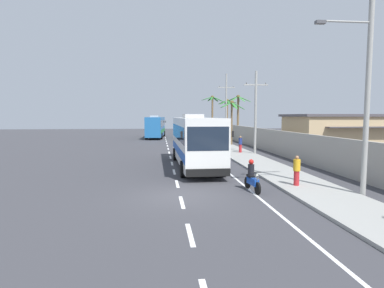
{
  "coord_description": "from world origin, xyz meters",
  "views": [
    {
      "loc": [
        -0.93,
        -14.57,
        3.78
      ],
      "look_at": [
        1.44,
        8.73,
        1.7
      ],
      "focal_mm": 29.47,
      "sensor_mm": 36.0,
      "label": 1
    }
  ],
  "objects_px": {
    "coach_bus_foreground": "(195,139)",
    "palm_third": "(238,109)",
    "coach_bus_far_lane": "(156,126)",
    "pedestrian_near_kerb": "(240,144)",
    "utility_pole_far": "(226,107)",
    "utility_pole_nearest": "(367,76)",
    "roadside_building": "(342,134)",
    "motorcycle_beside_bus": "(206,147)",
    "utility_pole_mid": "(256,111)",
    "pedestrian_far_walk": "(297,170)",
    "palm_second": "(227,109)",
    "palm_nearest": "(232,112)",
    "palm_fourth": "(212,107)",
    "motorcycle_trailing": "(252,178)"
  },
  "relations": [
    {
      "from": "coach_bus_foreground",
      "to": "palm_third",
      "type": "xyz_separation_m",
      "value": [
        9.27,
        23.91,
        2.78
      ]
    },
    {
      "from": "coach_bus_far_lane",
      "to": "pedestrian_near_kerb",
      "type": "bearing_deg",
      "value": -70.02
    },
    {
      "from": "coach_bus_foreground",
      "to": "coach_bus_far_lane",
      "type": "bearing_deg",
      "value": 96.05
    },
    {
      "from": "utility_pole_far",
      "to": "palm_third",
      "type": "xyz_separation_m",
      "value": [
        2.07,
        1.07,
        -0.36
      ]
    },
    {
      "from": "coach_bus_foreground",
      "to": "utility_pole_nearest",
      "type": "xyz_separation_m",
      "value": [
        6.75,
        -9.72,
        3.53
      ]
    },
    {
      "from": "coach_bus_foreground",
      "to": "roadside_building",
      "type": "relative_size",
      "value": 1.11
    },
    {
      "from": "coach_bus_foreground",
      "to": "coach_bus_far_lane",
      "type": "xyz_separation_m",
      "value": [
        -3.34,
        31.52,
        -0.03
      ]
    },
    {
      "from": "coach_bus_far_lane",
      "to": "motorcycle_beside_bus",
      "type": "relative_size",
      "value": 5.88
    },
    {
      "from": "utility_pole_mid",
      "to": "motorcycle_beside_bus",
      "type": "bearing_deg",
      "value": 157.13
    },
    {
      "from": "coach_bus_foreground",
      "to": "pedestrian_far_walk",
      "type": "bearing_deg",
      "value": -59.33
    },
    {
      "from": "utility_pole_mid",
      "to": "palm_third",
      "type": "distance_m",
      "value": 17.56
    },
    {
      "from": "motorcycle_beside_bus",
      "to": "utility_pole_nearest",
      "type": "relative_size",
      "value": 0.19
    },
    {
      "from": "pedestrian_near_kerb",
      "to": "palm_third",
      "type": "bearing_deg",
      "value": -104.29
    },
    {
      "from": "motorcycle_beside_bus",
      "to": "utility_pole_mid",
      "type": "xyz_separation_m",
      "value": [
        4.6,
        -1.94,
        3.58
      ]
    },
    {
      "from": "utility_pole_nearest",
      "to": "palm_second",
      "type": "xyz_separation_m",
      "value": [
        1.5,
        36.53,
        -0.64
      ]
    },
    {
      "from": "palm_nearest",
      "to": "roadside_building",
      "type": "bearing_deg",
      "value": -47.1
    },
    {
      "from": "palm_second",
      "to": "palm_third",
      "type": "relative_size",
      "value": 0.94
    },
    {
      "from": "utility_pole_nearest",
      "to": "pedestrian_far_walk",
      "type": "bearing_deg",
      "value": 136.79
    },
    {
      "from": "pedestrian_near_kerb",
      "to": "utility_pole_far",
      "type": "xyz_separation_m",
      "value": [
        1.78,
        15.4,
        4.17
      ]
    },
    {
      "from": "coach_bus_far_lane",
      "to": "palm_second",
      "type": "xyz_separation_m",
      "value": [
        11.59,
        -4.71,
        2.92
      ]
    },
    {
      "from": "pedestrian_near_kerb",
      "to": "pedestrian_far_walk",
      "type": "xyz_separation_m",
      "value": [
        -0.89,
        -15.08,
        -0.04
      ]
    },
    {
      "from": "palm_fourth",
      "to": "utility_pole_far",
      "type": "bearing_deg",
      "value": -81.77
    },
    {
      "from": "motorcycle_beside_bus",
      "to": "palm_third",
      "type": "height_order",
      "value": "palm_third"
    },
    {
      "from": "motorcycle_trailing",
      "to": "utility_pole_nearest",
      "type": "xyz_separation_m",
      "value": [
        4.74,
        -1.7,
        4.92
      ]
    },
    {
      "from": "coach_bus_foreground",
      "to": "motorcycle_beside_bus",
      "type": "relative_size",
      "value": 6.04
    },
    {
      "from": "coach_bus_far_lane",
      "to": "motorcycle_beside_bus",
      "type": "xyz_separation_m",
      "value": [
        5.37,
        -23.02,
        -1.35
      ]
    },
    {
      "from": "motorcycle_beside_bus",
      "to": "motorcycle_trailing",
      "type": "distance_m",
      "value": 16.52
    },
    {
      "from": "coach_bus_far_lane",
      "to": "motorcycle_trailing",
      "type": "height_order",
      "value": "coach_bus_far_lane"
    },
    {
      "from": "utility_pole_mid",
      "to": "palm_nearest",
      "type": "height_order",
      "value": "utility_pole_mid"
    },
    {
      "from": "utility_pole_mid",
      "to": "pedestrian_near_kerb",
      "type": "bearing_deg",
      "value": 144.17
    },
    {
      "from": "palm_fourth",
      "to": "motorcycle_trailing",
      "type": "bearing_deg",
      "value": -96.44
    },
    {
      "from": "roadside_building",
      "to": "motorcycle_beside_bus",
      "type": "bearing_deg",
      "value": 171.73
    },
    {
      "from": "palm_nearest",
      "to": "palm_fourth",
      "type": "height_order",
      "value": "palm_fourth"
    },
    {
      "from": "motorcycle_beside_bus",
      "to": "utility_pole_mid",
      "type": "relative_size",
      "value": 0.24
    },
    {
      "from": "roadside_building",
      "to": "pedestrian_far_walk",
      "type": "bearing_deg",
      "value": -127.93
    },
    {
      "from": "utility_pole_far",
      "to": "palm_fourth",
      "type": "height_order",
      "value": "utility_pole_far"
    },
    {
      "from": "palm_third",
      "to": "roadside_building",
      "type": "bearing_deg",
      "value": -70.08
    },
    {
      "from": "utility_pole_nearest",
      "to": "palm_third",
      "type": "xyz_separation_m",
      "value": [
        2.52,
        33.63,
        -0.76
      ]
    },
    {
      "from": "palm_third",
      "to": "utility_pole_far",
      "type": "bearing_deg",
      "value": -152.71
    },
    {
      "from": "motorcycle_beside_bus",
      "to": "utility_pole_nearest",
      "type": "xyz_separation_m",
      "value": [
        4.71,
        -18.22,
        4.91
      ]
    },
    {
      "from": "palm_fourth",
      "to": "utility_pole_mid",
      "type": "bearing_deg",
      "value": -89.0
    },
    {
      "from": "palm_second",
      "to": "roadside_building",
      "type": "relative_size",
      "value": 0.61
    },
    {
      "from": "motorcycle_beside_bus",
      "to": "pedestrian_far_walk",
      "type": "bearing_deg",
      "value": -81.23
    },
    {
      "from": "utility_pole_nearest",
      "to": "palm_fourth",
      "type": "height_order",
      "value": "utility_pole_nearest"
    },
    {
      "from": "motorcycle_beside_bus",
      "to": "palm_fourth",
      "type": "bearing_deg",
      "value": 78.66
    },
    {
      "from": "palm_third",
      "to": "roadside_building",
      "type": "xyz_separation_m",
      "value": [
        6.3,
        -17.38,
        -2.82
      ]
    },
    {
      "from": "palm_third",
      "to": "palm_fourth",
      "type": "bearing_deg",
      "value": 118.66
    },
    {
      "from": "pedestrian_far_walk",
      "to": "utility_pole_nearest",
      "type": "bearing_deg",
      "value": 31.95
    },
    {
      "from": "utility_pole_mid",
      "to": "palm_fourth",
      "type": "distance_m",
      "value": 22.92
    },
    {
      "from": "coach_bus_far_lane",
      "to": "palm_second",
      "type": "height_order",
      "value": "palm_second"
    }
  ]
}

